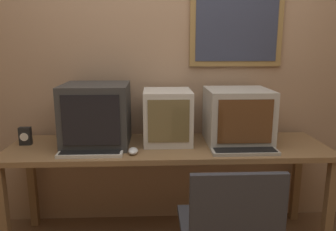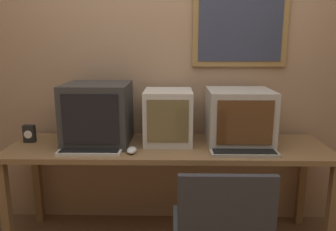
{
  "view_description": "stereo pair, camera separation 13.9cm",
  "coord_description": "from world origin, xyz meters",
  "px_view_note": "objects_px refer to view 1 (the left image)",
  "views": [
    {
      "loc": [
        -0.1,
        -1.26,
        1.45
      ],
      "look_at": [
        0.0,
        0.96,
        0.96
      ],
      "focal_mm": 35.0,
      "sensor_mm": 36.0,
      "label": 1
    },
    {
      "loc": [
        0.04,
        -1.26,
        1.45
      ],
      "look_at": [
        0.0,
        0.96,
        0.96
      ],
      "focal_mm": 35.0,
      "sensor_mm": 36.0,
      "label": 2
    }
  ],
  "objects_px": {
    "keyboard_side": "(245,151)",
    "monitor_right": "(237,116)",
    "monitor_center": "(168,116)",
    "mouse_near_keyboard": "(133,151)",
    "monitor_left": "(97,115)",
    "keyboard_main": "(91,153)",
    "desk_clock": "(25,136)"
  },
  "relations": [
    {
      "from": "keyboard_main",
      "to": "monitor_center",
      "type": "bearing_deg",
      "value": 27.21
    },
    {
      "from": "monitor_left",
      "to": "monitor_center",
      "type": "bearing_deg",
      "value": 4.49
    },
    {
      "from": "mouse_near_keyboard",
      "to": "desk_clock",
      "type": "height_order",
      "value": "desk_clock"
    },
    {
      "from": "monitor_right",
      "to": "monitor_left",
      "type": "bearing_deg",
      "value": -179.5
    },
    {
      "from": "keyboard_main",
      "to": "mouse_near_keyboard",
      "type": "relative_size",
      "value": 3.8
    },
    {
      "from": "keyboard_main",
      "to": "keyboard_side",
      "type": "relative_size",
      "value": 0.95
    },
    {
      "from": "monitor_left",
      "to": "keyboard_side",
      "type": "bearing_deg",
      "value": -13.63
    },
    {
      "from": "desk_clock",
      "to": "mouse_near_keyboard",
      "type": "bearing_deg",
      "value": -16.59
    },
    {
      "from": "monitor_left",
      "to": "monitor_center",
      "type": "xyz_separation_m",
      "value": [
        0.5,
        0.04,
        -0.03
      ]
    },
    {
      "from": "monitor_left",
      "to": "keyboard_side",
      "type": "distance_m",
      "value": 1.05
    },
    {
      "from": "monitor_left",
      "to": "keyboard_side",
      "type": "xyz_separation_m",
      "value": [
        1.0,
        -0.24,
        -0.2
      ]
    },
    {
      "from": "monitor_left",
      "to": "mouse_near_keyboard",
      "type": "xyz_separation_m",
      "value": [
        0.26,
        -0.22,
        -0.2
      ]
    },
    {
      "from": "monitor_left",
      "to": "monitor_right",
      "type": "xyz_separation_m",
      "value": [
        1.01,
        0.01,
        -0.02
      ]
    },
    {
      "from": "monitor_left",
      "to": "monitor_right",
      "type": "relative_size",
      "value": 1.01
    },
    {
      "from": "monitor_center",
      "to": "monitor_right",
      "type": "xyz_separation_m",
      "value": [
        0.5,
        -0.03,
        0.0
      ]
    },
    {
      "from": "monitor_center",
      "to": "keyboard_main",
      "type": "xyz_separation_m",
      "value": [
        -0.51,
        -0.26,
        -0.18
      ]
    },
    {
      "from": "monitor_right",
      "to": "keyboard_side",
      "type": "xyz_separation_m",
      "value": [
        -0.01,
        -0.25,
        -0.18
      ]
    },
    {
      "from": "mouse_near_keyboard",
      "to": "desk_clock",
      "type": "distance_m",
      "value": 0.81
    },
    {
      "from": "keyboard_side",
      "to": "monitor_left",
      "type": "bearing_deg",
      "value": 166.37
    },
    {
      "from": "monitor_center",
      "to": "monitor_right",
      "type": "distance_m",
      "value": 0.5
    },
    {
      "from": "monitor_center",
      "to": "keyboard_side",
      "type": "distance_m",
      "value": 0.6
    },
    {
      "from": "mouse_near_keyboard",
      "to": "keyboard_main",
      "type": "bearing_deg",
      "value": -179.68
    },
    {
      "from": "monitor_right",
      "to": "desk_clock",
      "type": "xyz_separation_m",
      "value": [
        -1.52,
        -0.0,
        -0.13
      ]
    },
    {
      "from": "monitor_center",
      "to": "keyboard_main",
      "type": "height_order",
      "value": "monitor_center"
    },
    {
      "from": "desk_clock",
      "to": "keyboard_side",
      "type": "bearing_deg",
      "value": -9.42
    },
    {
      "from": "keyboard_side",
      "to": "mouse_near_keyboard",
      "type": "bearing_deg",
      "value": 178.49
    },
    {
      "from": "monitor_center",
      "to": "mouse_near_keyboard",
      "type": "bearing_deg",
      "value": -132.39
    },
    {
      "from": "keyboard_side",
      "to": "monitor_right",
      "type": "bearing_deg",
      "value": 88.34
    },
    {
      "from": "monitor_right",
      "to": "keyboard_main",
      "type": "relative_size",
      "value": 1.07
    },
    {
      "from": "keyboard_main",
      "to": "mouse_near_keyboard",
      "type": "xyz_separation_m",
      "value": [
        0.27,
        0.0,
        0.01
      ]
    },
    {
      "from": "mouse_near_keyboard",
      "to": "desk_clock",
      "type": "bearing_deg",
      "value": 163.41
    },
    {
      "from": "keyboard_main",
      "to": "monitor_right",
      "type": "bearing_deg",
      "value": 12.94
    }
  ]
}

